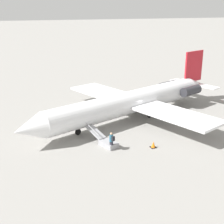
{
  "coord_description": "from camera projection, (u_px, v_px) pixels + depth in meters",
  "views": [
    {
      "loc": [
        14.98,
        31.56,
        12.65
      ],
      "look_at": [
        2.94,
        1.89,
        1.85
      ],
      "focal_mm": 50.0,
      "sensor_mm": 36.0,
      "label": 1
    }
  ],
  "objects": [
    {
      "name": "ground_plane",
      "position": [
        129.0,
        119.0,
        37.09
      ],
      "size": [
        600.0,
        600.0,
        0.0
      ],
      "primitive_type": "plane",
      "color": "gray"
    },
    {
      "name": "airplane_main",
      "position": [
        135.0,
        101.0,
        37.0
      ],
      "size": [
        28.28,
        21.87,
        6.97
      ],
      "rotation": [
        0.0,
        0.0,
        0.33
      ],
      "color": "white",
      "rests_on": "ground"
    },
    {
      "name": "boarding_stairs",
      "position": [
        106.0,
        141.0,
        29.99
      ],
      "size": [
        2.26,
        4.13,
        1.72
      ],
      "rotation": [
        0.0,
        0.0,
        -1.24
      ],
      "color": "#99999E",
      "rests_on": "ground"
    },
    {
      "name": "passenger",
      "position": [
        112.0,
        140.0,
        28.77
      ],
      "size": [
        0.43,
        0.57,
        1.74
      ],
      "rotation": [
        0.0,
        0.0,
        -1.24
      ],
      "color": "#23232D",
      "rests_on": "ground"
    },
    {
      "name": "traffic_cone_near_stairs",
      "position": [
        153.0,
        145.0,
        29.51
      ],
      "size": [
        0.55,
        0.55,
        0.61
      ],
      "color": "black",
      "rests_on": "ground"
    }
  ]
}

